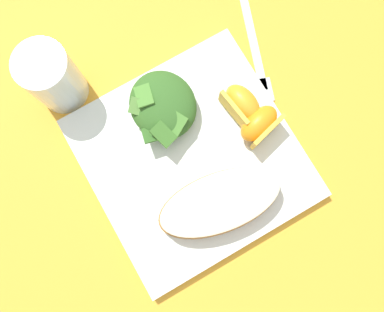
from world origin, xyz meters
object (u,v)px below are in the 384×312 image
white_plate (192,158)px  drinking_clear_cup (53,78)px  cheesy_pizza_bread (222,201)px  green_salad_pile (162,105)px  orange_wedge_middle (242,104)px  metal_fork (256,52)px  orange_wedge_front (260,124)px

white_plate → drinking_clear_cup: drinking_clear_cup is taller
cheesy_pizza_bread → drinking_clear_cup: 0.28m
green_salad_pile → cheesy_pizza_bread: bearing=-178.5°
cheesy_pizza_bread → orange_wedge_middle: size_ratio=2.81×
cheesy_pizza_bread → orange_wedge_middle: 0.14m
orange_wedge_middle → green_salad_pile: bearing=61.1°
white_plate → metal_fork: bearing=-60.4°
metal_fork → drinking_clear_cup: drinking_clear_cup is taller
cheesy_pizza_bread → orange_wedge_front: (0.06, -0.10, 0.00)m
green_salad_pile → orange_wedge_front: (-0.09, -0.10, -0.00)m
cheesy_pizza_bread → drinking_clear_cup: bearing=24.2°
drinking_clear_cup → orange_wedge_middle: bearing=-126.9°
white_plate → orange_wedge_middle: size_ratio=4.34×
cheesy_pizza_bread → green_salad_pile: 0.15m
orange_wedge_front → cheesy_pizza_bread: bearing=123.1°
white_plate → orange_wedge_front: (-0.01, -0.10, 0.03)m
orange_wedge_front → orange_wedge_middle: bearing=10.1°
green_salad_pile → metal_fork: (0.01, -0.16, -0.03)m
green_salad_pile → drinking_clear_cup: drinking_clear_cup is taller
white_plate → metal_fork: (0.09, -0.16, -0.01)m
cheesy_pizza_bread → green_salad_pile: bearing=1.5°
cheesy_pizza_bread → orange_wedge_middle: orange_wedge_middle is taller
orange_wedge_front → orange_wedge_middle: same height
white_plate → cheesy_pizza_bread: bearing=-177.5°
metal_fork → drinking_clear_cup: (0.09, 0.27, 0.05)m
white_plate → green_salad_pile: size_ratio=2.59×
green_salad_pile → orange_wedge_middle: (-0.05, -0.09, -0.00)m
green_salad_pile → drinking_clear_cup: (0.10, 0.11, 0.02)m
orange_wedge_front → orange_wedge_middle: 0.04m
green_salad_pile → metal_fork: bearing=-85.7°
cheesy_pizza_bread → metal_fork: bearing=-43.9°
orange_wedge_front → drinking_clear_cup: 0.29m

